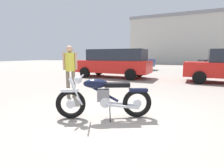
# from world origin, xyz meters

# --- Properties ---
(ground_plane) EXTENTS (80.00, 80.00, 0.00)m
(ground_plane) POSITION_xyz_m (0.00, 0.00, 0.00)
(ground_plane) COLOR gray
(vintage_motorcycle) EXTENTS (1.94, 0.96, 0.94)m
(vintage_motorcycle) POSITION_xyz_m (-0.40, 0.04, 0.45)
(vintage_motorcycle) COLOR black
(vintage_motorcycle) RESTS_ON ground_plane
(bystander) EXTENTS (0.43, 0.30, 1.66)m
(bystander) POSITION_xyz_m (-2.15, 1.38, 1.02)
(bystander) COLOR #706656
(bystander) RESTS_ON ground_plane
(red_hatchback_near) EXTENTS (4.80, 2.19, 1.74)m
(red_hatchback_near) POSITION_xyz_m (-2.72, 6.89, 0.94)
(red_hatchback_near) COLOR black
(red_hatchback_near) RESTS_ON ground_plane
(silver_sedan_mid) EXTENTS (4.00, 2.03, 1.78)m
(silver_sedan_mid) POSITION_xyz_m (-3.20, 13.62, 0.92)
(silver_sedan_mid) COLOR black
(silver_sedan_mid) RESTS_ON ground_plane
(industrial_building) EXTENTS (21.59, 10.60, 17.25)m
(industrial_building) POSITION_xyz_m (3.10, 32.02, 4.18)
(industrial_building) COLOR beige
(industrial_building) RESTS_ON ground_plane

